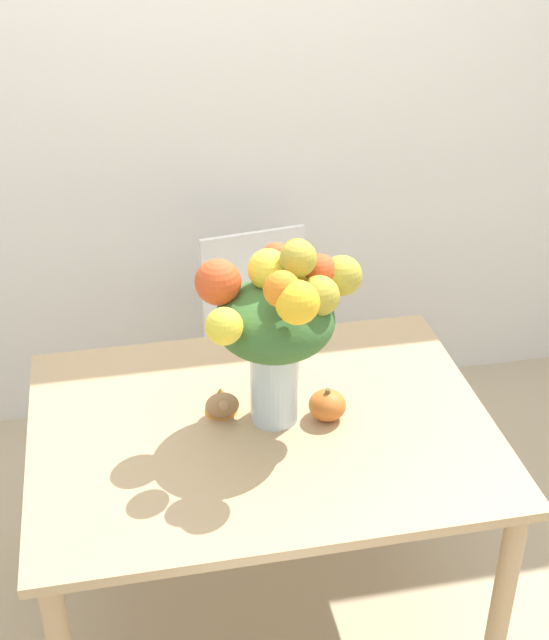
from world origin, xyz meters
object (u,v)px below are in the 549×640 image
flower_vase (278,319)px  turkey_figurine (221,402)px  pumpkin (327,405)px  dining_chair_near_window (264,350)px

flower_vase → turkey_figurine: bearing=161.9°
flower_vase → turkey_figurine: flower_vase is taller
pumpkin → turkey_figurine: pumpkin is taller
flower_vase → turkey_figurine: (-0.15, 0.05, -0.28)m
flower_vase → pumpkin: flower_vase is taller
pumpkin → dining_chair_near_window: bearing=91.7°
pumpkin → flower_vase: bearing=168.3°
flower_vase → dining_chair_near_window: (0.11, 0.79, -0.61)m
flower_vase → dining_chair_near_window: size_ratio=0.62×
turkey_figurine → dining_chair_near_window: (0.26, 0.74, -0.33)m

